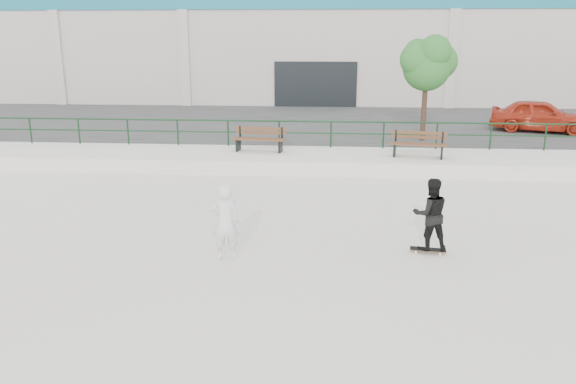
# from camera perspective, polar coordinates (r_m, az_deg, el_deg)

# --- Properties ---
(ground) EXTENTS (120.00, 120.00, 0.00)m
(ground) POSITION_cam_1_polar(r_m,az_deg,el_deg) (11.62, -0.88, -7.96)
(ground) COLOR beige
(ground) RESTS_ON ground
(ledge) EXTENTS (30.00, 3.00, 0.50)m
(ledge) POSITION_cam_1_polar(r_m,az_deg,el_deg) (20.61, 1.54, 3.22)
(ledge) COLOR beige
(ledge) RESTS_ON ground
(parking_strip) EXTENTS (60.00, 14.00, 0.50)m
(parking_strip) POSITION_cam_1_polar(r_m,az_deg,el_deg) (28.96, 2.41, 6.78)
(parking_strip) COLOR #303030
(parking_strip) RESTS_ON ground
(railing) EXTENTS (28.00, 0.06, 1.03)m
(railing) POSITION_cam_1_polar(r_m,az_deg,el_deg) (21.70, 1.74, 6.52)
(railing) COLOR #13361A
(railing) RESTS_ON ledge
(commercial_building) EXTENTS (44.20, 16.33, 8.00)m
(commercial_building) POSITION_cam_1_polar(r_m,az_deg,el_deg) (42.62, 3.19, 15.39)
(commercial_building) COLOR #B0A99E
(commercial_building) RESTS_ON ground
(bench_left) EXTENTS (1.99, 0.78, 0.89)m
(bench_left) POSITION_cam_1_polar(r_m,az_deg,el_deg) (20.98, -2.90, 5.36)
(bench_left) COLOR #55391D
(bench_left) RESTS_ON ledge
(bench_right) EXTENTS (2.03, 0.91, 0.90)m
(bench_right) POSITION_cam_1_polar(r_m,az_deg,el_deg) (20.46, 13.11, 4.73)
(bench_right) COLOR #55391D
(bench_right) RESTS_ON ledge
(tree) EXTENTS (2.38, 2.11, 4.22)m
(tree) POSITION_cam_1_polar(r_m,az_deg,el_deg) (23.62, 14.01, 12.72)
(tree) COLOR #4C3326
(tree) RESTS_ON parking_strip
(red_car) EXTENTS (4.55, 2.93, 1.44)m
(red_car) POSITION_cam_1_polar(r_m,az_deg,el_deg) (27.76, 24.24, 7.09)
(red_car) COLOR #A92814
(red_car) RESTS_ON parking_strip
(skateboard) EXTENTS (0.80, 0.31, 0.09)m
(skateboard) POSITION_cam_1_polar(r_m,az_deg,el_deg) (12.87, 14.03, -5.70)
(skateboard) COLOR black
(skateboard) RESTS_ON ground
(standing_skater) EXTENTS (0.85, 0.70, 1.61)m
(standing_skater) POSITION_cam_1_polar(r_m,az_deg,el_deg) (12.60, 14.27, -2.19)
(standing_skater) COLOR black
(standing_skater) RESTS_ON skateboard
(seated_skater) EXTENTS (0.68, 0.52, 1.66)m
(seated_skater) POSITION_cam_1_polar(r_m,az_deg,el_deg) (11.98, -6.40, -3.06)
(seated_skater) COLOR silver
(seated_skater) RESTS_ON ground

